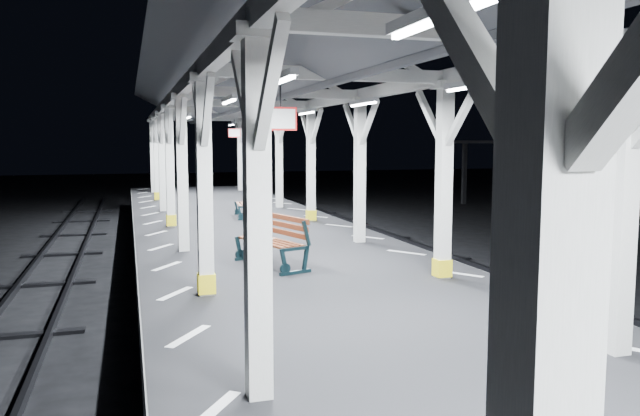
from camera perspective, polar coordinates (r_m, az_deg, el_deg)
name	(u,v)px	position (r m, az deg, el deg)	size (l,w,h in m)	color
ground	(377,392)	(8.69, 5.28, -16.45)	(120.00, 120.00, 0.00)	black
platform	(378,356)	(8.51, 5.31, -13.34)	(6.00, 50.00, 1.00)	black
hazard_stripes_left	(189,336)	(7.79, -11.90, -11.39)	(1.00, 48.00, 0.01)	silver
hazard_stripes_right	(537,305)	(9.53, 19.24, -8.35)	(1.00, 48.00, 0.01)	silver
canopy	(382,43)	(8.10, 5.65, 14.80)	(5.40, 49.00, 4.65)	silver
bench_mid	(276,239)	(11.71, -4.08, -2.86)	(1.14, 1.86, 0.95)	black
bench_far	(248,203)	(19.32, -6.63, 0.45)	(0.70, 1.55, 0.82)	black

